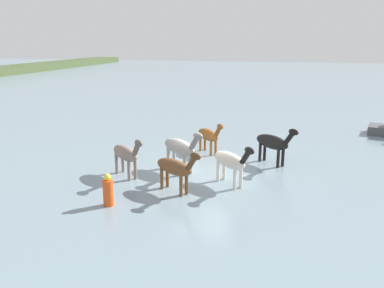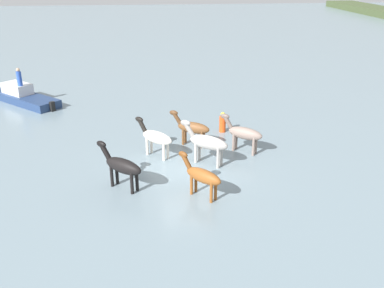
% 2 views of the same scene
% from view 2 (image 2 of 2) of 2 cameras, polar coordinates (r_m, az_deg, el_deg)
% --- Properties ---
extents(ground_plane, '(174.56, 174.56, 0.00)m').
position_cam_2_polar(ground_plane, '(19.63, -0.56, -3.01)').
color(ground_plane, gray).
extents(horse_dark_mare, '(1.81, 2.22, 1.94)m').
position_cam_2_polar(horse_dark_mare, '(19.49, 2.01, 0.22)').
color(horse_dark_mare, '#9E9993').
rests_on(horse_dark_mare, ground_plane).
extents(horse_mid_herd, '(1.84, 2.04, 1.85)m').
position_cam_2_polar(horse_mid_herd, '(17.58, -9.38, -2.88)').
color(horse_mid_herd, black).
rests_on(horse_mid_herd, ground_plane).
extents(horse_gray_outer, '(1.73, 2.01, 1.79)m').
position_cam_2_polar(horse_gray_outer, '(20.92, 6.93, 1.45)').
color(horse_gray_outer, gray).
rests_on(horse_gray_outer, ground_plane).
extents(horse_rear_stallion, '(1.86, 1.89, 1.79)m').
position_cam_2_polar(horse_rear_stallion, '(20.35, -4.88, 0.90)').
color(horse_rear_stallion, silver).
rests_on(horse_rear_stallion, ground_plane).
extents(horse_pinto_flank, '(1.80, 1.72, 1.67)m').
position_cam_2_polar(horse_pinto_flank, '(16.77, 1.35, -4.26)').
color(horse_pinto_flank, brown).
rests_on(horse_pinto_flank, ground_plane).
extents(horse_dun_straggler, '(1.43, 2.09, 1.73)m').
position_cam_2_polar(horse_dun_straggler, '(21.58, 0.00, 2.21)').
color(horse_dun_straggler, brown).
rests_on(horse_dun_straggler, ground_plane).
extents(boat_launch_far, '(5.20, 5.38, 1.38)m').
position_cam_2_polar(boat_launch_far, '(30.95, -21.65, 5.80)').
color(boat_launch_far, navy).
rests_on(boat_launch_far, ground_plane).
extents(person_boatman_standing, '(0.32, 0.32, 1.19)m').
position_cam_2_polar(person_boatman_standing, '(30.28, -22.15, 8.23)').
color(person_boatman_standing, '#2D51B2').
rests_on(person_boatman_standing, boat_launch_far).
extents(buoy_channel_marker, '(0.36, 0.36, 1.14)m').
position_cam_2_polar(buoy_channel_marker, '(23.57, 4.11, 2.82)').
color(buoy_channel_marker, '#E54C19').
rests_on(buoy_channel_marker, ground_plane).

